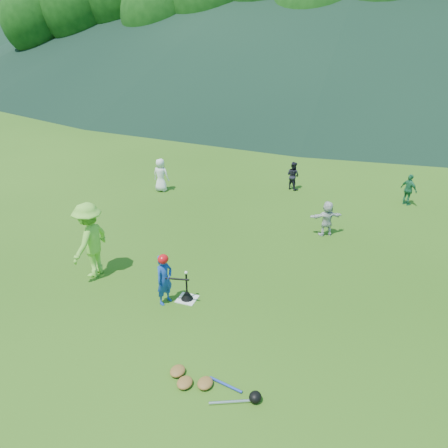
# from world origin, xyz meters

# --- Properties ---
(ground) EXTENTS (120.00, 120.00, 0.00)m
(ground) POSITION_xyz_m (0.00, 0.00, 0.00)
(ground) COLOR #274F12
(ground) RESTS_ON ground
(home_plate) EXTENTS (0.45, 0.45, 0.02)m
(home_plate) POSITION_xyz_m (0.00, 0.00, 0.01)
(home_plate) COLOR silver
(home_plate) RESTS_ON ground
(baseball) EXTENTS (0.08, 0.08, 0.08)m
(baseball) POSITION_xyz_m (0.00, 0.00, 0.74)
(baseball) COLOR white
(baseball) RESTS_ON batting_tee
(batter_child) EXTENTS (0.43, 0.52, 1.24)m
(batter_child) POSITION_xyz_m (-0.42, -0.28, 0.62)
(batter_child) COLOR #163B9A
(batter_child) RESTS_ON ground
(adult_coach) EXTENTS (0.78, 1.31, 1.99)m
(adult_coach) POSITION_xyz_m (-2.76, 0.20, 1.00)
(adult_coach) COLOR #7ACA3B
(adult_coach) RESTS_ON ground
(fielder_a) EXTENTS (0.64, 0.42, 1.29)m
(fielder_a) POSITION_xyz_m (-4.08, 6.41, 0.64)
(fielder_a) COLOR white
(fielder_a) RESTS_ON ground
(fielder_b) EXTENTS (0.67, 0.61, 1.11)m
(fielder_b) POSITION_xyz_m (0.68, 8.41, 0.56)
(fielder_b) COLOR black
(fielder_b) RESTS_ON ground
(fielder_c) EXTENTS (0.69, 0.64, 1.14)m
(fielder_c) POSITION_xyz_m (4.91, 8.23, 0.57)
(fielder_c) COLOR #206B42
(fielder_c) RESTS_ON ground
(fielder_d) EXTENTS (1.06, 0.80, 1.11)m
(fielder_d) POSITION_xyz_m (2.54, 4.69, 0.56)
(fielder_d) COLOR silver
(fielder_d) RESTS_ON ground
(batting_tee) EXTENTS (0.30, 0.30, 0.68)m
(batting_tee) POSITION_xyz_m (0.00, 0.00, 0.13)
(batting_tee) COLOR black
(batting_tee) RESTS_ON home_plate
(batter_gear) EXTENTS (0.73, 0.26, 0.60)m
(batter_gear) POSITION_xyz_m (-0.40, -0.28, 1.12)
(batter_gear) COLOR red
(batter_gear) RESTS_ON ground
(equipment_pile) EXTENTS (1.80, 0.67, 0.19)m
(equipment_pile) POSITION_xyz_m (1.46, -2.38, 0.07)
(equipment_pile) COLOR olive
(equipment_pile) RESTS_ON ground
(outfield_fence) EXTENTS (70.07, 0.08, 1.33)m
(outfield_fence) POSITION_xyz_m (0.00, 28.00, 0.70)
(outfield_fence) COLOR gray
(outfield_fence) RESTS_ON ground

